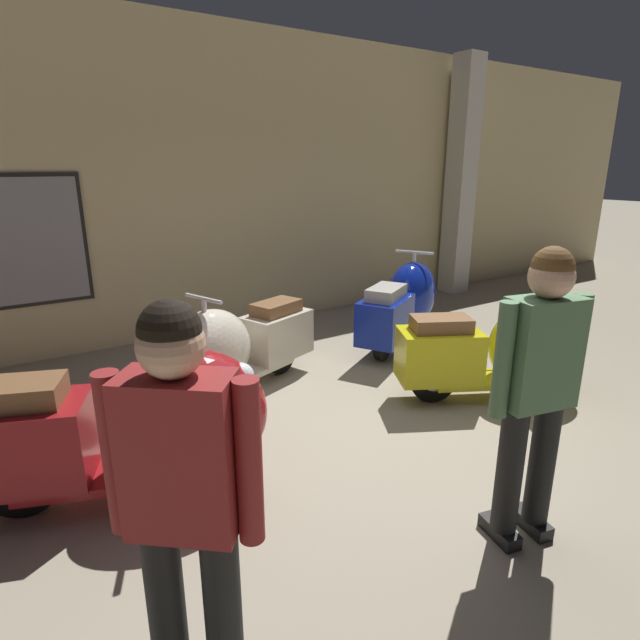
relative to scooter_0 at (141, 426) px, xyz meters
The scene contains 8 objects.
ground_plane 1.88m from the scooter_0, 10.20° to the right, with size 60.00×60.00×0.00m, color gray.
showroom_back_wall 3.95m from the scooter_0, 59.08° to the left, with size 18.00×0.63×3.67m.
scooter_0 is the anchor object (origin of this frame).
scooter_1 1.60m from the scooter_0, 45.43° to the left, with size 1.70×0.97×1.00m.
scooter_2 3.16m from the scooter_0, ahead, with size 1.72×1.23×1.04m.
scooter_3 3.72m from the scooter_0, 21.81° to the left, with size 1.76×1.28×1.06m.
visitor_0 2.32m from the scooter_0, 42.38° to the right, with size 0.56×0.33×1.69m.
visitor_1 1.52m from the scooter_0, 97.79° to the right, with size 0.45×0.42×1.67m.
Camera 1 is at (-2.43, -2.65, 2.06)m, focal length 28.77 mm.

